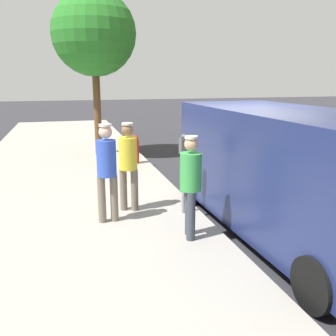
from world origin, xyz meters
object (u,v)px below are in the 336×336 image
Objects in this scene: pedestrian_in_blue at (107,167)px; pedestrian_in_green at (191,181)px; parked_van at (288,170)px; street_tree at (94,34)px; parking_meter_near at (184,160)px; fire_hydrant at (135,150)px; pedestrian_in_yellow at (128,161)px.

pedestrian_in_green is at bearing 139.02° from pedestrian_in_blue.
street_tree reaches higher than parked_van.
street_tree is (2.51, -7.38, 2.86)m from parked_van.
parking_meter_near is 0.87× the size of pedestrian_in_blue.
parked_van is 8.30m from street_tree.
street_tree reaches higher than fire_hydrant.
pedestrian_in_blue is 0.33× the size of street_tree.
parked_van reaches higher than pedestrian_in_blue.
fire_hydrant is (-0.13, -5.53, -0.53)m from pedestrian_in_green.
street_tree is (0.77, -7.39, 2.92)m from pedestrian_in_green.
pedestrian_in_blue is 1.06× the size of pedestrian_in_green.
parked_van is (-1.50, 1.08, -0.03)m from parking_meter_near.
street_tree is 6.09× the size of fire_hydrant.
pedestrian_in_blue is 6.98m from street_tree.
fire_hydrant is at bearing -88.71° from parking_meter_near.
parking_meter_near is at bearing -177.70° from pedestrian_in_blue.
parking_meter_near is at bearing -35.74° from parked_van.
street_tree is at bearing -71.25° from parked_van.
pedestrian_in_yellow is (0.96, -0.43, -0.05)m from parking_meter_near.
pedestrian_in_green reaches higher than parking_meter_near.
parked_van is at bearing 148.53° from pedestrian_in_yellow.
parked_van is 1.00× the size of street_tree.
parking_meter_near is 0.92× the size of pedestrian_in_green.
parked_van is at bearing 160.72° from pedestrian_in_blue.
pedestrian_in_green is 7.98m from street_tree.
pedestrian_in_blue is 3.10m from parked_van.
pedestrian_in_blue reaches higher than pedestrian_in_green.
street_tree reaches higher than pedestrian_in_yellow.
pedestrian_in_green is 1.92× the size of fire_hydrant.
pedestrian_in_yellow is at bearing -64.34° from pedestrian_in_green.
pedestrian_in_blue is 0.33× the size of parked_van.
fire_hydrant is at bearing 115.89° from street_tree.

